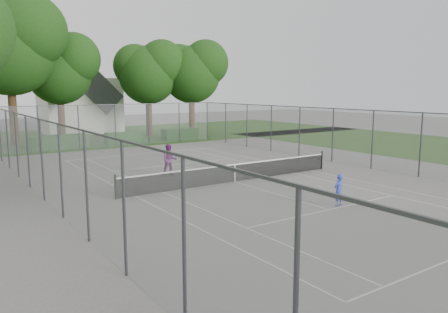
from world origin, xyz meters
TOP-DOWN VIEW (x-y plane):
  - ground at (0.00, 0.00)m, footprint 120.00×120.00m
  - grass_far at (0.00, 26.00)m, footprint 60.00×20.00m
  - court_markings at (0.00, 0.00)m, footprint 11.03×23.83m
  - tennis_net at (0.00, 0.00)m, footprint 12.87×0.10m
  - perimeter_fence at (0.00, 0.00)m, footprint 18.08×34.08m
  - tree_far_left at (-6.68, 22.72)m, footprint 8.71×7.96m
  - tree_far_midleft at (-2.29, 24.63)m, footprint 6.89×6.30m
  - tree_far_midright at (5.91, 23.01)m, footprint 6.70×6.12m
  - tree_far_right at (10.26, 21.82)m, footprint 6.80×6.21m
  - hedge_left at (-4.22, 18.24)m, footprint 4.43×1.33m
  - hedge_mid at (1.23, 18.09)m, footprint 3.35×0.96m
  - hedge_right at (6.92, 18.57)m, footprint 3.42×1.25m
  - house at (1.14, 30.80)m, footprint 7.88×6.11m
  - girl_player at (0.77, -6.19)m, footprint 0.53×0.39m
  - woman_player at (-2.05, 3.31)m, footprint 1.03×0.91m

SIDE VIEW (x-z plane):
  - ground at x=0.00m, z-range 0.00..0.00m
  - grass_far at x=0.00m, z-range 0.00..0.00m
  - court_markings at x=0.00m, z-range 0.00..0.01m
  - tennis_net at x=0.00m, z-range -0.04..1.06m
  - hedge_right at x=6.92m, z-range 0.00..1.03m
  - hedge_mid at x=1.23m, z-range 0.00..1.05m
  - hedge_left at x=-4.22m, z-range 0.00..1.11m
  - girl_player at x=0.77m, z-range 0.00..1.33m
  - woman_player at x=-2.05m, z-range 0.00..1.76m
  - perimeter_fence at x=0.00m, z-range 0.05..3.57m
  - house at x=1.14m, z-range -0.96..8.86m
  - tree_far_midright at x=5.91m, z-range 1.80..11.44m
  - tree_far_right at x=10.26m, z-range 1.83..11.61m
  - tree_far_midleft at x=-2.29m, z-range 1.85..11.76m
  - tree_far_left at x=-6.68m, z-range 2.35..14.87m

